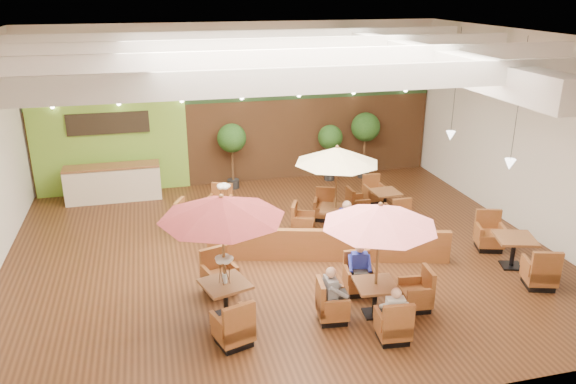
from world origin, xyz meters
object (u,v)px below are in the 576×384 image
object	(u,v)px
service_counter	(113,183)
diner_3	(347,219)
table_2	(334,170)
diner_2	(333,289)
table_5	(377,203)
topiary_0	(232,141)
table_4	(513,252)
diner_4	(347,219)
table_0	(222,226)
booth_divider	(328,245)
diner_0	(394,308)
diner_1	(360,264)
topiary_1	(330,139)
table_3	(215,216)
topiary_2	(365,130)
table_1	(378,240)

from	to	relation	value
service_counter	diner_3	world-z (taller)	diner_3
table_2	diner_2	distance (m)	4.65
table_5	topiary_0	size ratio (longest dim) A/B	1.06
table_4	diner_4	bearing A→B (deg)	166.31
table_0	diner_3	xyz separation A→B (m)	(3.63, 2.64, -1.32)
diner_2	diner_4	xyz separation A→B (m)	(1.50, 3.35, 0.02)
booth_divider	diner_4	size ratio (longest dim) A/B	7.28
diner_0	diner_2	bearing A→B (deg)	144.10
table_2	topiary_0	xyz separation A→B (m)	(-2.17, 4.36, -0.16)
diner_0	diner_1	world-z (taller)	diner_1
table_0	diner_1	distance (m)	3.37
booth_divider	topiary_1	distance (m)	6.43
diner_1	diner_3	world-z (taller)	diner_3
table_3	topiary_0	xyz separation A→B (m)	(1.05, 3.49, 1.24)
booth_divider	table_4	xyz separation A→B (m)	(4.36, -1.44, -0.03)
topiary_0	topiary_2	size ratio (longest dim) A/B	0.95
service_counter	diner_2	size ratio (longest dim) A/B	3.77
diner_4	table_5	bearing A→B (deg)	78.51
booth_divider	topiary_1	xyz separation A→B (m)	(2.00, 6.02, 1.08)
diner_2	topiary_1	bearing A→B (deg)	163.53
topiary_1	topiary_2	xyz separation A→B (m)	(1.31, 0.00, 0.28)
table_0	table_3	xyz separation A→B (m)	(0.34, 4.45, -1.64)
topiary_1	topiary_2	bearing A→B (deg)	0.00
table_1	service_counter	bearing A→B (deg)	129.59
table_4	diner_2	size ratio (longest dim) A/B	3.63
topiary_2	diner_4	bearing A→B (deg)	-115.87
table_2	diner_2	bearing A→B (deg)	-85.83
table_4	diner_1	distance (m)	4.19
table_0	diner_4	distance (m)	4.68
topiary_0	diner_1	world-z (taller)	topiary_0
table_4	topiary_0	size ratio (longest dim) A/B	1.27
topiary_2	diner_3	xyz separation A→B (m)	(-2.57, -5.30, -1.00)
topiary_2	diner_1	xyz separation A→B (m)	(-3.12, -7.70, -1.04)
table_5	topiary_2	xyz separation A→B (m)	(0.89, 3.40, 1.45)
topiary_1	diner_4	world-z (taller)	topiary_1
service_counter	table_3	size ratio (longest dim) A/B	1.05
topiary_0	diner_4	size ratio (longest dim) A/B	2.69
service_counter	table_4	world-z (taller)	service_counter
table_4	diner_0	xyz separation A→B (m)	(-4.17, -2.14, 0.34)
topiary_2	topiary_1	bearing A→B (deg)	180.00
service_counter	diner_2	bearing A→B (deg)	-60.97
table_3	topiary_1	xyz separation A→B (m)	(4.55, 3.49, 1.05)
table_4	diner_3	size ratio (longest dim) A/B	3.37
table_4	diner_1	world-z (taller)	diner_1
table_3	topiary_2	distance (m)	6.94
service_counter	diner_0	xyz separation A→B (m)	(5.63, -9.39, 0.15)
service_counter	table_0	world-z (taller)	table_0
topiary_2	diner_4	xyz separation A→B (m)	(-2.57, -5.30, -1.01)
table_0	diner_1	xyz separation A→B (m)	(3.08, 0.24, -1.36)
table_3	diner_1	bearing A→B (deg)	-32.47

